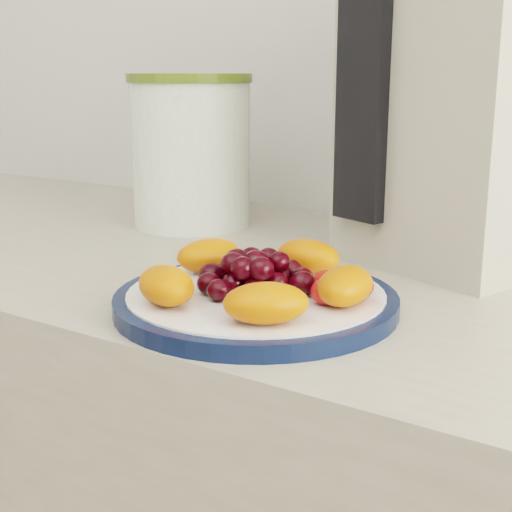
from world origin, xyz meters
The scene contains 7 objects.
plate_rim centered at (0.02, 1.03, 0.91)m, with size 0.26×0.26×0.01m, color #0B1838.
plate_face centered at (0.02, 1.03, 0.91)m, with size 0.23×0.23×0.02m, color white.
canister centered at (-0.26, 1.30, 1.00)m, with size 0.16×0.16×0.20m, color #4F7520.
canister_lid centered at (-0.26, 1.30, 1.10)m, with size 0.17×0.17×0.01m, color #586B20.
appliance_body centered at (0.13, 1.35, 1.08)m, with size 0.21×0.29×0.37m, color #BAB59E.
appliance_panel centered at (0.03, 1.22, 1.09)m, with size 0.06×0.02×0.27m, color black.
fruit_plate centered at (0.03, 1.03, 0.93)m, with size 0.22×0.22×0.04m.
Camera 1 is at (0.36, 0.52, 1.11)m, focal length 50.00 mm.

